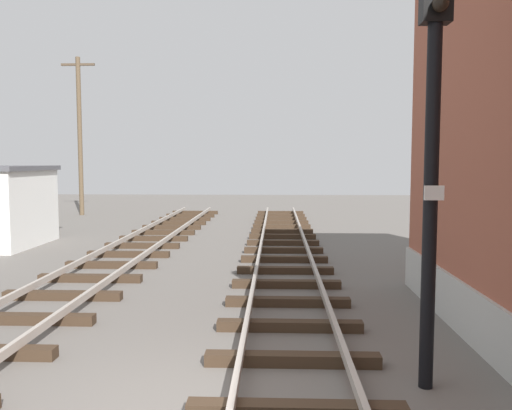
% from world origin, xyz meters
% --- Properties ---
extents(track_near_building, '(2.50, 47.53, 0.32)m').
position_xyz_m(track_near_building, '(1.33, 0.00, 0.13)').
color(track_near_building, '#38281C').
rests_on(track_near_building, ground).
extents(signal_mast, '(0.36, 0.40, 5.68)m').
position_xyz_m(signal_mast, '(3.02, 0.88, 3.55)').
color(signal_mast, black).
rests_on(signal_mast, ground).
extents(utility_pole_far, '(1.80, 0.24, 8.47)m').
position_xyz_m(utility_pole_far, '(-9.52, 22.26, 4.43)').
color(utility_pole_far, brown).
rests_on(utility_pole_far, ground).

